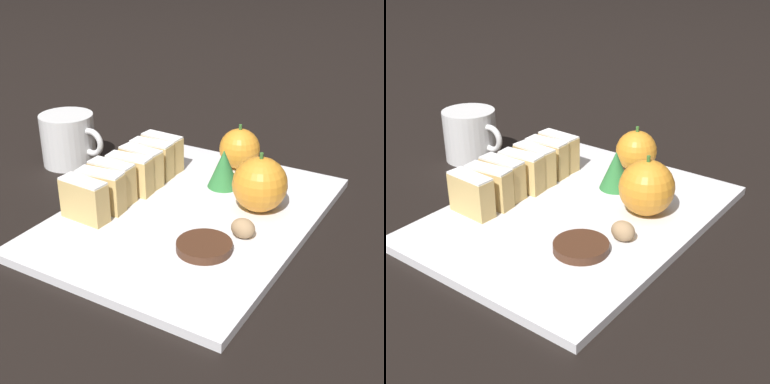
# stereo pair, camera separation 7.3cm
# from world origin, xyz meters

# --- Properties ---
(ground_plane) EXTENTS (6.00, 6.00, 0.00)m
(ground_plane) POSITION_xyz_m (0.00, 0.00, 0.00)
(ground_plane) COLOR black
(serving_platter) EXTENTS (0.32, 0.43, 0.01)m
(serving_platter) POSITION_xyz_m (0.00, 0.00, 0.01)
(serving_platter) COLOR white
(serving_platter) RESTS_ON ground_plane
(stollen_slice_front) EXTENTS (0.07, 0.03, 0.06)m
(stollen_slice_front) POSITION_xyz_m (-0.11, -0.09, 0.04)
(stollen_slice_front) COLOR tan
(stollen_slice_front) RESTS_ON serving_platter
(stollen_slice_second) EXTENTS (0.07, 0.03, 0.06)m
(stollen_slice_second) POSITION_xyz_m (-0.11, -0.06, 0.04)
(stollen_slice_second) COLOR tan
(stollen_slice_second) RESTS_ON serving_platter
(stollen_slice_third) EXTENTS (0.07, 0.03, 0.06)m
(stollen_slice_third) POSITION_xyz_m (-0.12, -0.03, 0.04)
(stollen_slice_third) COLOR tan
(stollen_slice_third) RESTS_ON serving_platter
(stollen_slice_fourth) EXTENTS (0.07, 0.03, 0.06)m
(stollen_slice_fourth) POSITION_xyz_m (-0.11, 0.01, 0.04)
(stollen_slice_fourth) COLOR tan
(stollen_slice_fourth) RESTS_ON serving_platter
(stollen_slice_fifth) EXTENTS (0.07, 0.03, 0.06)m
(stollen_slice_fifth) POSITION_xyz_m (-0.11, 0.04, 0.04)
(stollen_slice_fifth) COLOR tan
(stollen_slice_fifth) RESTS_ON serving_platter
(stollen_slice_sixth) EXTENTS (0.07, 0.03, 0.06)m
(stollen_slice_sixth) POSITION_xyz_m (-0.11, 0.07, 0.04)
(stollen_slice_sixth) COLOR tan
(stollen_slice_sixth) RESTS_ON serving_platter
(stollen_slice_back) EXTENTS (0.07, 0.03, 0.06)m
(stollen_slice_back) POSITION_xyz_m (-0.12, 0.10, 0.04)
(stollen_slice_back) COLOR tan
(stollen_slice_back) RESTS_ON serving_platter
(orange_near) EXTENTS (0.07, 0.07, 0.07)m
(orange_near) POSITION_xyz_m (-0.01, 0.17, 0.04)
(orange_near) COLOR orange
(orange_near) RESTS_ON serving_platter
(orange_far) EXTENTS (0.08, 0.08, 0.08)m
(orange_far) POSITION_xyz_m (0.08, 0.05, 0.05)
(orange_far) COLOR orange
(orange_far) RESTS_ON serving_platter
(walnut) EXTENTS (0.03, 0.03, 0.03)m
(walnut) POSITION_xyz_m (0.09, -0.03, 0.02)
(walnut) COLOR tan
(walnut) RESTS_ON serving_platter
(chocolate_cookie) EXTENTS (0.07, 0.07, 0.01)m
(chocolate_cookie) POSITION_xyz_m (0.06, -0.08, 0.02)
(chocolate_cookie) COLOR #472819
(chocolate_cookie) RESTS_ON serving_platter
(evergreen_sprig) EXTENTS (0.05, 0.05, 0.06)m
(evergreen_sprig) POSITION_xyz_m (0.00, 0.09, 0.04)
(evergreen_sprig) COLOR #2D7538
(evergreen_sprig) RESTS_ON serving_platter
(coffee_mug) EXTENTS (0.12, 0.09, 0.09)m
(coffee_mug) POSITION_xyz_m (-0.28, 0.07, 0.04)
(coffee_mug) COLOR white
(coffee_mug) RESTS_ON ground_plane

